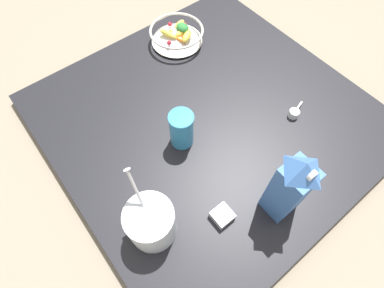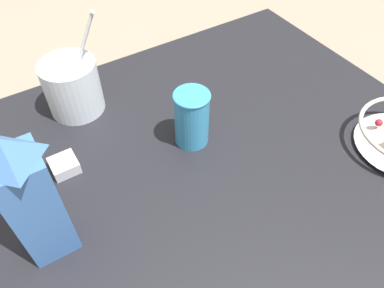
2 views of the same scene
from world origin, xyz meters
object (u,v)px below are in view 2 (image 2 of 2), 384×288
(yogurt_tub, at_px, (72,85))
(milk_carton, at_px, (31,198))
(drinking_cup, at_px, (192,117))
(spice_jar, at_px, (65,166))

(yogurt_tub, bearing_deg, milk_carton, -27.34)
(drinking_cup, relative_size, spice_jar, 2.44)
(milk_carton, relative_size, yogurt_tub, 1.12)
(drinking_cup, bearing_deg, milk_carton, -76.73)
(milk_carton, height_order, drinking_cup, milk_carton)
(milk_carton, height_order, yogurt_tub, milk_carton)
(milk_carton, xyz_separation_m, drinking_cup, (-0.09, 0.37, -0.07))
(yogurt_tub, bearing_deg, spice_jar, -28.33)
(yogurt_tub, relative_size, drinking_cup, 1.84)
(yogurt_tub, height_order, drinking_cup, yogurt_tub)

